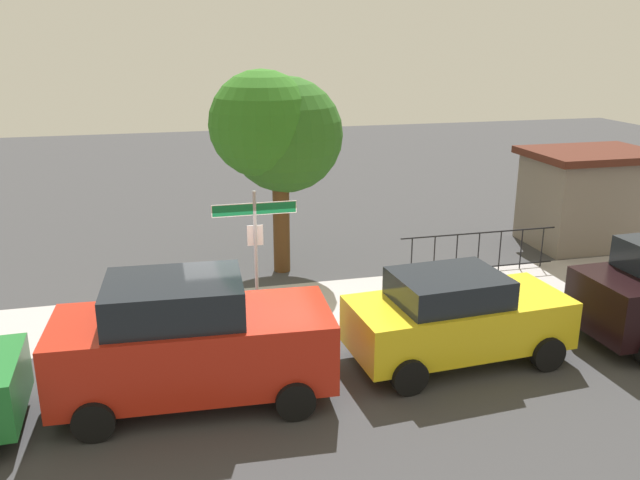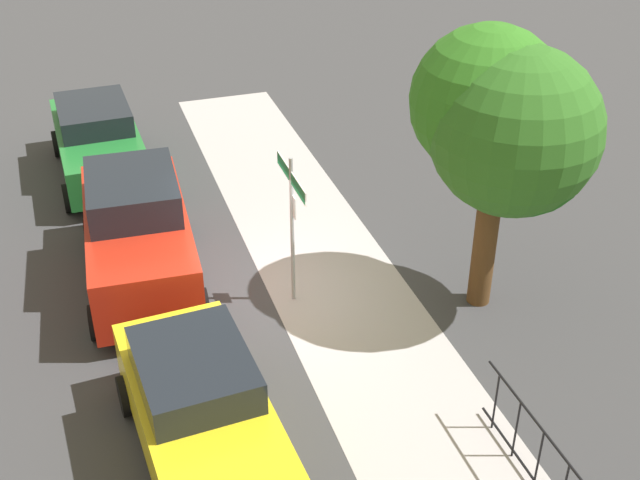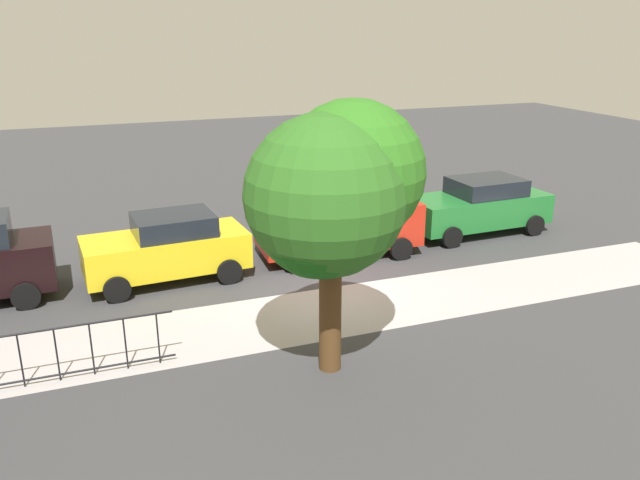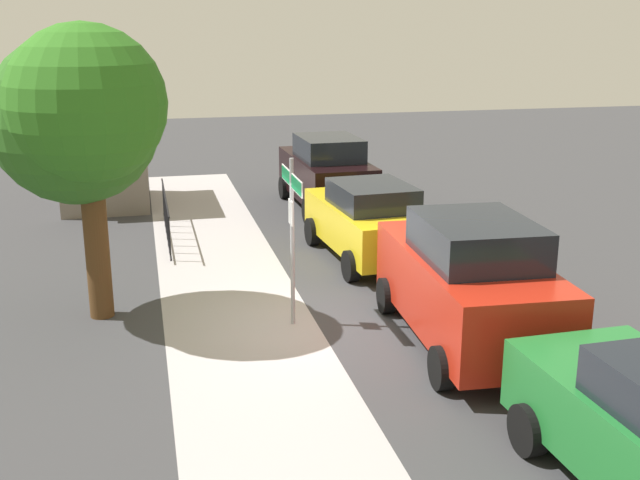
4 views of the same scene
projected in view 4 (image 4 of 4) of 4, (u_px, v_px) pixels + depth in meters
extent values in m
plane|color=#38383A|center=(318.00, 326.00, 13.31)|extent=(60.00, 60.00, 0.00)
cube|color=#A9A2A3|center=(229.00, 293.00, 14.90)|extent=(24.00, 2.60, 0.00)
cylinder|color=#9EA0A5|center=(292.00, 243.00, 13.03)|extent=(0.07, 0.07, 2.90)
cube|color=#0F723D|center=(292.00, 180.00, 12.74)|extent=(1.66, 0.02, 0.22)
cube|color=white|center=(292.00, 180.00, 12.74)|extent=(1.69, 0.02, 0.25)
cube|color=silver|center=(291.00, 213.00, 12.88)|extent=(0.32, 0.02, 0.42)
cylinder|color=#4F341A|center=(97.00, 250.00, 13.45)|extent=(0.42, 0.42, 2.44)
sphere|color=#2B631E|center=(75.00, 119.00, 12.95)|extent=(2.85, 2.85, 2.85)
sphere|color=#195B14|center=(70.00, 134.00, 13.12)|extent=(2.28, 2.28, 2.28)
sphere|color=#2D6E1D|center=(86.00, 104.00, 12.35)|extent=(2.58, 2.58, 2.58)
cylinder|color=black|center=(528.00, 430.00, 9.32)|extent=(0.65, 0.24, 0.64)
cube|color=#B52313|center=(467.00, 289.00, 12.41)|extent=(4.57, 2.07, 1.18)
cube|color=black|center=(476.00, 239.00, 11.91)|extent=(2.23, 1.72, 0.63)
cylinder|color=black|center=(386.00, 295.00, 13.86)|extent=(0.65, 0.25, 0.64)
cylinder|color=black|center=(483.00, 289.00, 14.17)|extent=(0.65, 0.25, 0.64)
cylinder|color=black|center=(441.00, 368.00, 10.98)|extent=(0.65, 0.25, 0.64)
cylinder|color=black|center=(562.00, 358.00, 11.29)|extent=(0.65, 0.25, 0.64)
cube|color=gold|center=(368.00, 225.00, 16.89)|extent=(4.13, 1.98, 0.89)
cube|color=black|center=(372.00, 196.00, 16.48)|extent=(2.03, 1.64, 0.51)
cylinder|color=black|center=(312.00, 232.00, 18.04)|extent=(0.65, 0.26, 0.64)
cylinder|color=black|center=(381.00, 226.00, 18.52)|extent=(0.65, 0.26, 0.64)
cylinder|color=black|center=(351.00, 266.00, 15.52)|extent=(0.65, 0.26, 0.64)
cylinder|color=black|center=(429.00, 259.00, 16.00)|extent=(0.65, 0.26, 0.64)
cube|color=black|center=(326.00, 177.00, 21.41)|extent=(4.42, 1.87, 1.11)
cube|color=black|center=(329.00, 148.00, 20.93)|extent=(2.14, 1.59, 0.60)
cylinder|color=black|center=(284.00, 188.00, 22.73)|extent=(0.65, 0.24, 0.64)
cylinder|color=black|center=(341.00, 185.00, 23.16)|extent=(0.65, 0.24, 0.64)
cylinder|color=black|center=(309.00, 211.00, 19.97)|extent=(0.65, 0.24, 0.64)
cylinder|color=black|center=(373.00, 207.00, 20.39)|extent=(0.65, 0.24, 0.64)
cylinder|color=black|center=(165.00, 196.00, 18.31)|extent=(4.23, 0.04, 0.04)
cylinder|color=black|center=(167.00, 234.00, 18.56)|extent=(4.23, 0.04, 0.04)
cylinder|color=black|center=(170.00, 238.00, 16.75)|extent=(0.03, 0.03, 1.05)
cylinder|color=black|center=(169.00, 231.00, 17.32)|extent=(0.03, 0.03, 1.05)
cylinder|color=black|center=(167.00, 224.00, 17.89)|extent=(0.03, 0.03, 1.05)
cylinder|color=black|center=(166.00, 218.00, 18.45)|extent=(0.03, 0.03, 1.05)
cylinder|color=black|center=(165.00, 212.00, 19.02)|extent=(0.03, 0.03, 1.05)
cylinder|color=black|center=(164.00, 206.00, 19.58)|extent=(0.03, 0.03, 1.05)
cylinder|color=black|center=(163.00, 201.00, 20.15)|extent=(0.03, 0.03, 1.05)
cube|color=slate|center=(105.00, 160.00, 21.77)|extent=(3.20, 2.31, 2.52)
cube|color=#4C2319|center=(101.00, 112.00, 21.40)|extent=(3.56, 2.67, 0.20)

